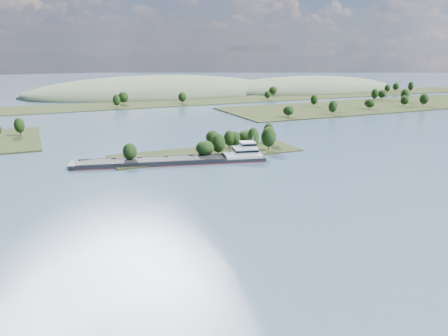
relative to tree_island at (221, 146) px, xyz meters
name	(u,v)px	position (x,y,z in m)	size (l,w,h in m)	color
ground	(261,185)	(-7.02, -58.72, -3.86)	(1800.00, 1800.00, 0.00)	#3E556B
tree_island	(221,146)	(0.00, 0.00, 0.00)	(100.00, 30.67, 14.92)	black
right_bank	(384,104)	(224.53, 120.90, -2.91)	(320.00, 90.00, 14.80)	black
back_shoreline	(133,104)	(0.25, 220.95, -3.23)	(900.00, 60.00, 14.60)	black
hill_east	(309,90)	(252.98, 291.28, -3.86)	(260.00, 140.00, 36.00)	#495A3E
hill_west	(158,94)	(52.98, 321.28, -3.86)	(320.00, 160.00, 44.00)	#495A3E
cargo_barge	(184,160)	(-24.53, -12.00, -2.28)	(93.10, 31.72, 12.58)	black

